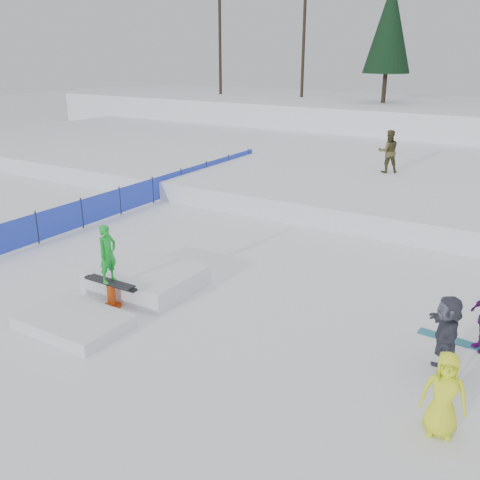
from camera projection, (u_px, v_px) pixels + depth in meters
The scene contains 9 objects.
ground at pixel (182, 300), 13.44m from camera, with size 120.00×120.00×0.00m, color white.
snow_berm at pixel (445, 122), 37.10m from camera, with size 60.00×14.00×2.40m, color white.
snow_midrise at pixel (381, 170), 26.14m from camera, with size 50.00×18.00×0.80m, color white.
safety_fence at pixel (153, 190), 21.76m from camera, with size 0.05×16.00×1.10m.
walker_olive at pixel (388, 151), 23.43m from camera, with size 0.91×0.71×1.87m, color #444020.
spectator_yellow at pixel (444, 394), 8.57m from camera, with size 0.73×0.47×1.49m, color #EDFE24.
spectator_dark at pixel (446, 335), 10.18m from camera, with size 1.52×0.49×1.64m, color #3D3F4E.
loose_board_teal at pixel (451, 339), 11.61m from camera, with size 1.40×0.28×0.03m, color #256F83.
jib_rail_feature at pixel (128, 287), 13.46m from camera, with size 2.60×4.40×2.11m.
Camera 1 is at (7.61, -9.58, 5.97)m, focal length 40.00 mm.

